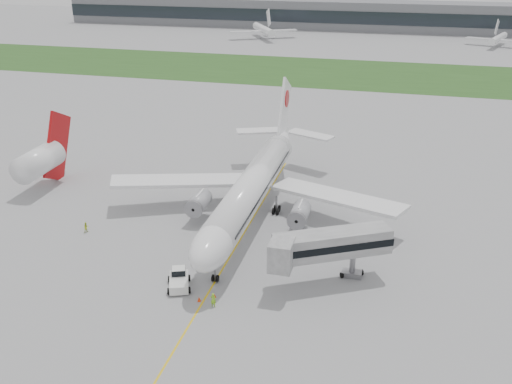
% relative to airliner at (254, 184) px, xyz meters
% --- Properties ---
extents(ground, '(600.00, 600.00, 0.00)m').
position_rel_airliner_xyz_m(ground, '(0.00, -4.87, -5.66)').
color(ground, '#939496').
rests_on(ground, ground).
extents(apron_markings, '(70.00, 70.00, 0.04)m').
position_rel_airliner_xyz_m(apron_markings, '(0.00, -9.87, -5.66)').
color(apron_markings, yellow).
rests_on(apron_markings, ground).
extents(grass_strip, '(600.00, 50.00, 0.02)m').
position_rel_airliner_xyz_m(grass_strip, '(0.00, 115.13, -5.65)').
color(grass_strip, '#274D1D').
rests_on(grass_strip, ground).
extents(terminal_building, '(320.00, 22.30, 14.00)m').
position_rel_airliner_xyz_m(terminal_building, '(0.00, 225.00, 1.34)').
color(terminal_building, slate).
rests_on(terminal_building, ground).
extents(control_tower, '(12.00, 12.00, 56.00)m').
position_rel_airliner_xyz_m(control_tower, '(-90.00, 227.13, -5.66)').
color(control_tower, slate).
rests_on(control_tower, ground).
extents(airliner, '(48.13, 53.95, 17.88)m').
position_rel_airliner_xyz_m(airliner, '(0.00, 0.00, 0.00)').
color(airliner, white).
rests_on(airliner, ground).
extents(pushback_tug, '(4.00, 4.80, 2.17)m').
position_rel_airliner_xyz_m(pushback_tug, '(-4.11, -22.12, -4.66)').
color(pushback_tug, silver).
rests_on(pushback_tug, ground).
extents(jet_bridge, '(15.03, 11.30, 7.44)m').
position_rel_airliner_xyz_m(jet_bridge, '(13.67, -16.85, -0.16)').
color(jet_bridge, '#B2B2B5').
rests_on(jet_bridge, ground).
extents(safety_cone_left, '(0.45, 0.45, 0.62)m').
position_rel_airliner_xyz_m(safety_cone_left, '(-0.50, -24.67, -5.35)').
color(safety_cone_left, '#EB380C').
rests_on(safety_cone_left, ground).
extents(safety_cone_right, '(0.36, 0.36, 0.50)m').
position_rel_airliner_xyz_m(safety_cone_right, '(1.07, -23.41, -5.41)').
color(safety_cone_right, '#EB380C').
rests_on(safety_cone_right, ground).
extents(ground_crew_near, '(0.72, 0.50, 1.89)m').
position_rel_airliner_xyz_m(ground_crew_near, '(1.54, -25.29, -4.72)').
color(ground_crew_near, '#84CD22').
rests_on(ground_crew_near, ground).
extents(ground_crew_far, '(0.94, 0.99, 1.62)m').
position_rel_airliner_xyz_m(ground_crew_far, '(-23.24, -11.64, -4.85)').
color(ground_crew_far, '#B6CF22').
rests_on(ground_crew_far, ground).
extents(neighbor_aircraft, '(4.79, 16.55, 13.58)m').
position_rel_airliner_xyz_m(neighbor_aircraft, '(-39.30, 2.07, -0.28)').
color(neighbor_aircraft, '#A5090C').
rests_on(neighbor_aircraft, ground).
extents(distant_aircraft_left, '(40.86, 39.41, 12.00)m').
position_rel_airliner_xyz_m(distant_aircraft_left, '(-43.26, 183.02, -5.66)').
color(distant_aircraft_left, white).
rests_on(distant_aircraft_left, ground).
extents(distant_aircraft_right, '(32.42, 30.51, 10.05)m').
position_rel_airliner_xyz_m(distant_aircraft_right, '(58.70, 185.91, -5.66)').
color(distant_aircraft_right, white).
rests_on(distant_aircraft_right, ground).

